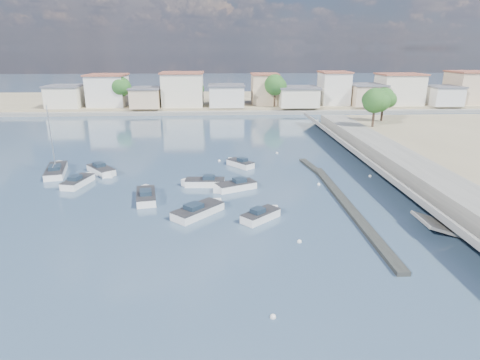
% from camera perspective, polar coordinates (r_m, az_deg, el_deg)
% --- Properties ---
extents(ground, '(400.00, 400.00, 0.00)m').
position_cam_1_polar(ground, '(69.09, 2.00, 5.36)').
color(ground, '#334B67').
rests_on(ground, ground).
extents(seawall_walkway, '(5.00, 90.00, 1.80)m').
position_cam_1_polar(seawall_walkway, '(49.09, 26.97, -0.95)').
color(seawall_walkway, slate).
rests_on(seawall_walkway, ground).
extents(breakwater, '(2.00, 31.02, 0.35)m').
position_cam_1_polar(breakwater, '(44.46, 13.93, -2.31)').
color(breakwater, black).
rests_on(breakwater, ground).
extents(far_shore_land, '(160.00, 40.00, 1.40)m').
position_cam_1_polar(far_shore_land, '(120.15, -0.12, 11.21)').
color(far_shore_land, gray).
rests_on(far_shore_land, ground).
extents(far_shore_quay, '(160.00, 2.50, 0.80)m').
position_cam_1_polar(far_shore_quay, '(99.41, 0.48, 9.56)').
color(far_shore_quay, slate).
rests_on(far_shore_quay, ground).
extents(far_town, '(113.01, 12.80, 8.35)m').
position_cam_1_polar(far_town, '(105.85, 6.23, 12.46)').
color(far_town, beige).
rests_on(far_town, far_shore_land).
extents(shore_trees, '(74.56, 38.32, 7.92)m').
position_cam_1_polar(shore_trees, '(96.71, 5.66, 12.71)').
color(shore_trees, '#38281E').
rests_on(shore_trees, ground).
extents(motorboat_a, '(2.80, 5.58, 1.48)m').
position_cam_1_polar(motorboat_a, '(43.97, -13.22, -2.20)').
color(motorboat_a, white).
rests_on(motorboat_a, ground).
extents(motorboat_b, '(4.02, 3.86, 1.48)m').
position_cam_1_polar(motorboat_b, '(37.96, 3.16, -5.04)').
color(motorboat_b, white).
rests_on(motorboat_b, ground).
extents(motorboat_c, '(5.15, 1.98, 1.48)m').
position_cam_1_polar(motorboat_c, '(47.16, -5.28, -0.37)').
color(motorboat_c, white).
rests_on(motorboat_c, ground).
extents(motorboat_d, '(5.04, 3.61, 1.48)m').
position_cam_1_polar(motorboat_d, '(45.67, -0.87, -0.92)').
color(motorboat_d, white).
rests_on(motorboat_d, ground).
extents(motorboat_e, '(2.86, 5.17, 1.48)m').
position_cam_1_polar(motorboat_e, '(51.08, -21.92, -0.19)').
color(motorboat_e, white).
rests_on(motorboat_e, ground).
extents(motorboat_f, '(3.78, 4.08, 1.48)m').
position_cam_1_polar(motorboat_f, '(54.80, -0.11, 2.36)').
color(motorboat_f, white).
rests_on(motorboat_f, ground).
extents(motorboat_g, '(4.50, 4.93, 1.48)m').
position_cam_1_polar(motorboat_g, '(54.56, -19.03, 1.27)').
color(motorboat_g, white).
rests_on(motorboat_g, ground).
extents(motorboat_h, '(5.18, 5.32, 1.48)m').
position_cam_1_polar(motorboat_h, '(39.23, -5.70, -4.32)').
color(motorboat_h, white).
rests_on(motorboat_h, ground).
extents(sailboat, '(3.72, 7.24, 9.00)m').
position_cam_1_polar(sailboat, '(56.88, -24.66, 1.29)').
color(sailboat, white).
rests_on(sailboat, ground).
extents(mooring_buoys, '(19.38, 39.70, 0.38)m').
position_cam_1_polar(mooring_buoys, '(46.04, 7.35, -1.35)').
color(mooring_buoys, white).
rests_on(mooring_buoys, ground).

